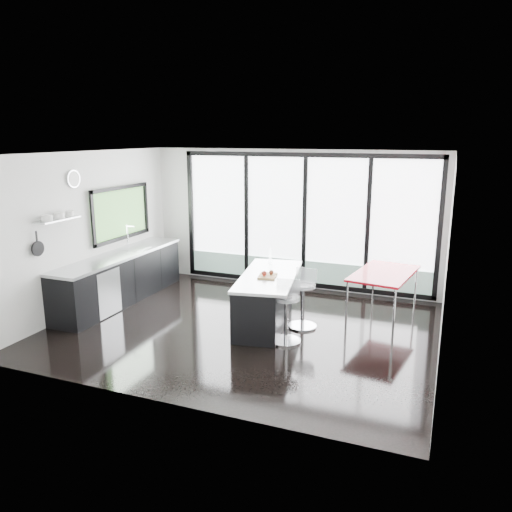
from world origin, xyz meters
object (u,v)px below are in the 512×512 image
at_px(island, 265,298).
at_px(bar_stool_far, 303,305).
at_px(red_table, 383,295).
at_px(bar_stool_near, 286,319).

relative_size(island, bar_stool_far, 2.94).
bearing_deg(red_table, bar_stool_near, -127.58).
relative_size(island, bar_stool_near, 2.97).
height_order(island, bar_stool_near, island).
distance_m(island, bar_stool_near, 0.87).
bearing_deg(bar_stool_near, red_table, 43.76).
relative_size(bar_stool_near, bar_stool_far, 0.99).
bearing_deg(bar_stool_far, island, -174.16).
xyz_separation_m(bar_stool_near, bar_stool_far, (0.07, 0.68, 0.00)).
bearing_deg(bar_stool_near, bar_stool_far, 75.81).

